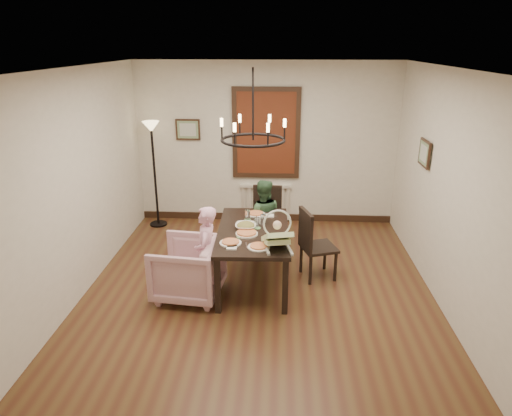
# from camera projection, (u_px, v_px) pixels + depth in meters

# --- Properties ---
(room_shell) EXTENTS (4.51, 5.00, 2.81)m
(room_shell) POSITION_uv_depth(u_px,v_px,m) (260.00, 179.00, 5.89)
(room_shell) COLOR #54381C
(room_shell) RESTS_ON ground
(dining_table) EXTENTS (0.97, 1.66, 0.77)m
(dining_table) POSITION_uv_depth(u_px,v_px,m) (253.00, 236.00, 5.98)
(dining_table) COLOR black
(dining_table) RESTS_ON room_shell
(chair_far) EXTENTS (0.47, 0.47, 1.01)m
(chair_far) POSITION_uv_depth(u_px,v_px,m) (266.00, 220.00, 6.98)
(chair_far) COLOR black
(chair_far) RESTS_ON room_shell
(chair_right) EXTENTS (0.55, 0.55, 1.00)m
(chair_right) POSITION_uv_depth(u_px,v_px,m) (319.00, 243.00, 6.18)
(chair_right) COLOR black
(chair_right) RESTS_ON room_shell
(armchair) EXTENTS (0.91, 0.90, 0.75)m
(armchair) POSITION_uv_depth(u_px,v_px,m) (188.00, 269.00, 5.75)
(armchair) COLOR #D19FB5
(armchair) RESTS_ON room_shell
(elderly_woman) EXTENTS (0.25, 0.37, 1.00)m
(elderly_woman) POSITION_uv_depth(u_px,v_px,m) (206.00, 260.00, 5.70)
(elderly_woman) COLOR #E7A3C0
(elderly_woman) RESTS_ON room_shell
(seated_man) EXTENTS (0.50, 0.40, 0.99)m
(seated_man) POSITION_uv_depth(u_px,v_px,m) (262.00, 225.00, 6.82)
(seated_man) COLOR #345939
(seated_man) RESTS_ON room_shell
(baby_bouncer) EXTENTS (0.46, 0.56, 0.32)m
(baby_bouncer) POSITION_uv_depth(u_px,v_px,m) (277.00, 235.00, 5.37)
(baby_bouncer) COLOR beige
(baby_bouncer) RESTS_ON dining_table
(salad_bowl) EXTENTS (0.33, 0.33, 0.08)m
(salad_bowl) POSITION_uv_depth(u_px,v_px,m) (246.00, 226.00, 5.96)
(salad_bowl) COLOR white
(salad_bowl) RESTS_ON dining_table
(pizza_platter) EXTENTS (0.28, 0.28, 0.04)m
(pizza_platter) POSITION_uv_depth(u_px,v_px,m) (247.00, 233.00, 5.79)
(pizza_platter) COLOR tan
(pizza_platter) RESTS_ON dining_table
(drinking_glass) EXTENTS (0.06, 0.06, 0.13)m
(drinking_glass) POSITION_uv_depth(u_px,v_px,m) (257.00, 222.00, 6.03)
(drinking_glass) COLOR silver
(drinking_glass) RESTS_ON dining_table
(window_blinds) EXTENTS (1.00, 0.03, 1.40)m
(window_blinds) POSITION_uv_depth(u_px,v_px,m) (266.00, 133.00, 7.79)
(window_blinds) COLOR maroon
(window_blinds) RESTS_ON room_shell
(radiator) EXTENTS (0.92, 0.12, 0.62)m
(radiator) POSITION_uv_depth(u_px,v_px,m) (266.00, 202.00, 8.23)
(radiator) COLOR silver
(radiator) RESTS_ON room_shell
(picture_back) EXTENTS (0.42, 0.03, 0.36)m
(picture_back) POSITION_uv_depth(u_px,v_px,m) (188.00, 130.00, 7.85)
(picture_back) COLOR black
(picture_back) RESTS_ON room_shell
(picture_right) EXTENTS (0.03, 0.42, 0.36)m
(picture_right) POSITION_uv_depth(u_px,v_px,m) (425.00, 153.00, 6.19)
(picture_right) COLOR black
(picture_right) RESTS_ON room_shell
(floor_lamp) EXTENTS (0.30, 0.30, 1.80)m
(floor_lamp) POSITION_uv_depth(u_px,v_px,m) (155.00, 176.00, 7.84)
(floor_lamp) COLOR black
(floor_lamp) RESTS_ON room_shell
(chandelier) EXTENTS (0.80, 0.80, 0.04)m
(chandelier) POSITION_uv_depth(u_px,v_px,m) (253.00, 140.00, 5.54)
(chandelier) COLOR black
(chandelier) RESTS_ON room_shell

